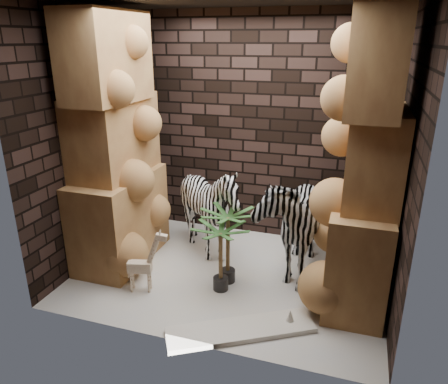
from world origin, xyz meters
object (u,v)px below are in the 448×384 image
(giraffe_toy, at_px, (139,260))
(palm_back, at_px, (221,258))
(palm_front, at_px, (228,246))
(surfboard, at_px, (241,330))
(zebra_right, at_px, (291,211))
(zebra_left, at_px, (210,214))

(giraffe_toy, bearing_deg, palm_back, 4.44)
(giraffe_toy, height_order, palm_front, palm_front)
(palm_back, xyz_separation_m, surfboard, (0.41, -0.63, -0.37))
(zebra_right, distance_m, surfboard, 1.54)
(zebra_right, bearing_deg, palm_back, -135.30)
(palm_front, distance_m, palm_back, 0.19)
(zebra_right, bearing_deg, palm_front, -142.80)
(zebra_right, height_order, palm_front, zebra_right)
(giraffe_toy, xyz_separation_m, palm_front, (0.86, 0.48, 0.07))
(palm_front, bearing_deg, surfboard, -64.67)
(zebra_right, relative_size, giraffe_toy, 2.00)
(zebra_left, height_order, surfboard, zebra_left)
(giraffe_toy, bearing_deg, zebra_right, 19.11)
(zebra_right, relative_size, zebra_left, 1.19)
(palm_back, distance_m, surfboard, 0.84)
(giraffe_toy, distance_m, palm_back, 0.88)
(zebra_left, relative_size, giraffe_toy, 1.68)
(giraffe_toy, relative_size, surfboard, 0.53)
(palm_back, relative_size, surfboard, 0.56)
(palm_front, relative_size, palm_back, 1.14)
(zebra_right, height_order, palm_back, zebra_right)
(zebra_right, height_order, surfboard, zebra_right)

